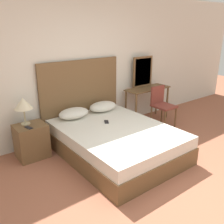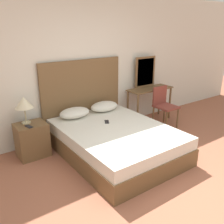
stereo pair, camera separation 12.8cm
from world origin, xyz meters
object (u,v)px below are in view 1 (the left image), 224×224
at_px(nightstand, 32,141).
at_px(vanity_desk, 147,94).
at_px(phone_on_bed, 106,122).
at_px(bed, 116,141).
at_px(chair, 161,103).
at_px(table_lamp, 23,104).
at_px(phone_on_nightstand, 29,128).

relative_size(nightstand, vanity_desk, 0.54).
distance_m(phone_on_bed, nightstand, 1.31).
height_order(bed, chair, chair).
distance_m(table_lamp, vanity_desk, 2.81).
height_order(table_lamp, vanity_desk, table_lamp).
bearing_deg(table_lamp, chair, -9.03).
xyz_separation_m(bed, table_lamp, (-1.21, 0.86, 0.68)).
height_order(phone_on_bed, phone_on_nightstand, phone_on_nightstand).
distance_m(phone_on_bed, chair, 1.56).
bearing_deg(phone_on_bed, nightstand, 158.43).
height_order(nightstand, phone_on_nightstand, phone_on_nightstand).
relative_size(bed, nightstand, 3.71).
height_order(bed, nightstand, nightstand).
relative_size(bed, vanity_desk, 1.99).
relative_size(phone_on_nightstand, chair, 0.19).
xyz_separation_m(bed, phone_on_nightstand, (-1.23, 0.68, 0.34)).
relative_size(phone_on_bed, nightstand, 0.29).
distance_m(table_lamp, phone_on_nightstand, 0.39).
height_order(table_lamp, phone_on_nightstand, table_lamp).
xyz_separation_m(nightstand, table_lamp, (-0.04, 0.08, 0.63)).
distance_m(bed, table_lamp, 1.63).
bearing_deg(bed, phone_on_nightstand, 151.21).
distance_m(nightstand, chair, 2.79).
relative_size(phone_on_bed, phone_on_nightstand, 1.02).
xyz_separation_m(phone_on_bed, table_lamp, (-1.24, 0.56, 0.43)).
height_order(phone_on_bed, nightstand, nightstand).
height_order(phone_on_bed, table_lamp, table_lamp).
bearing_deg(bed, table_lamp, 144.60).
xyz_separation_m(nightstand, phone_on_nightstand, (-0.06, -0.10, 0.29)).
height_order(bed, phone_on_nightstand, phone_on_nightstand).
xyz_separation_m(table_lamp, phone_on_nightstand, (-0.02, -0.18, -0.34)).
relative_size(phone_on_bed, table_lamp, 0.37).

